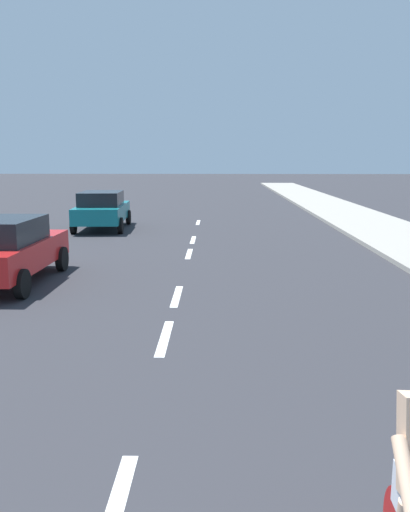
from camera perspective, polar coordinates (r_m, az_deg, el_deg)
The scene contains 9 objects.
ground_plane at distance 19.23m, azimuth -1.31°, elevation 1.60°, with size 160.00×160.00×0.00m, color #2D2D33.
sidewalk_strip at distance 22.24m, azimuth 19.00°, elevation 2.42°, with size 3.60×80.00×0.14m, color #9E998E.
lane_stripe_2 at distance 9.03m, azimuth -4.30°, elevation -8.65°, with size 0.16×1.80×0.01m, color white.
lane_stripe_3 at distance 11.62m, azimuth -3.02°, elevation -4.28°, with size 0.16×1.80×0.01m, color white.
lane_stripe_4 at distance 16.67m, azimuth -1.71°, elevation 0.24°, with size 0.16×1.80×0.01m, color white.
lane_stripe_5 at distance 19.50m, azimuth -1.28°, elevation 1.73°, with size 0.16×1.80×0.01m, color white.
lane_stripe_6 at distance 24.77m, azimuth -0.74°, elevation 3.60°, with size 0.16×1.80×0.01m, color white.
parked_car_red at distance 13.46m, azimuth -20.48°, elevation 0.73°, with size 1.98×4.21×1.57m.
parked_car_teal at distance 22.80m, azimuth -10.90°, elevation 4.93°, with size 2.21×4.46×1.57m.
Camera 1 is at (0.86, 1.01, 2.95)m, focal length 37.60 mm.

